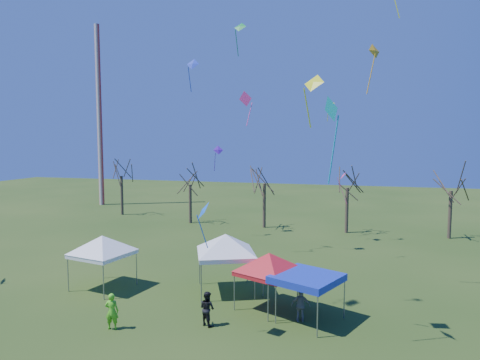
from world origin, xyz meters
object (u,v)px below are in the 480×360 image
(tree_2, at_px, (264,168))
(tree_4, at_px, (452,174))
(tree_3, at_px, (348,172))
(person_dark, at_px, (207,308))
(tent_white_west, at_px, (102,239))
(person_grey, at_px, (301,306))
(tree_1, at_px, (190,171))
(tent_red, at_px, (269,257))
(tent_white_mid, at_px, (226,238))
(person_green, at_px, (112,311))
(tree_0, at_px, (121,162))
(radio_mast, at_px, (99,116))
(tent_blue, at_px, (307,279))

(tree_2, distance_m, tree_4, 17.73)
(tree_3, bearing_deg, person_dark, -104.61)
(tent_white_west, distance_m, person_grey, 12.75)
(tree_1, xyz_separation_m, tent_red, (13.16, -21.49, -2.90))
(tree_4, xyz_separation_m, person_grey, (-11.09, -22.05, -5.23))
(tree_3, height_order, person_grey, tree_3)
(tent_white_mid, distance_m, tent_red, 3.62)
(person_green, bearing_deg, person_dark, -172.83)
(tree_1, relative_size, tent_red, 2.00)
(tent_white_west, height_order, person_green, tent_white_west)
(tree_2, bearing_deg, person_green, -94.67)
(tree_0, height_order, tree_3, tree_0)
(tent_white_west, relative_size, tent_white_mid, 0.99)
(radio_mast, height_order, person_grey, radio_mast)
(tent_red, bearing_deg, tent_white_mid, 147.89)
(tree_3, distance_m, person_dark, 25.08)
(tree_0, xyz_separation_m, person_green, (16.38, -28.71, -5.59))
(tent_blue, xyz_separation_m, person_dark, (-4.68, -1.90, -1.32))
(tree_0, relative_size, tent_blue, 2.13)
(tent_white_mid, relative_size, tent_red, 1.14)
(tree_2, relative_size, tree_4, 1.04)
(tree_3, bearing_deg, radio_mast, 163.69)
(tent_white_mid, bearing_deg, tent_blue, -28.94)
(tent_blue, bearing_deg, tent_white_west, 173.41)
(tent_white_mid, bearing_deg, tree_2, 95.07)
(person_grey, bearing_deg, radio_mast, -54.73)
(tree_0, distance_m, person_grey, 36.18)
(tent_white_mid, bearing_deg, tent_white_west, -169.47)
(tree_4, relative_size, tent_white_west, 1.86)
(tree_3, bearing_deg, tent_white_mid, -109.41)
(person_dark, xyz_separation_m, person_grey, (4.42, 1.65, -0.03))
(tree_4, distance_m, tent_red, 24.75)
(tree_1, bearing_deg, tree_2, -1.85)
(tree_4, distance_m, person_dark, 28.80)
(tree_2, distance_m, person_green, 26.35)
(person_green, bearing_deg, tent_white_west, -66.96)
(tree_3, relative_size, tent_blue, 2.00)
(tent_white_mid, bearing_deg, person_grey, -32.34)
(tent_red, distance_m, person_dark, 4.33)
(tree_3, height_order, tent_white_west, tree_3)
(tree_1, bearing_deg, tree_3, -2.06)
(tree_3, xyz_separation_m, tent_white_mid, (-6.69, -18.98, -2.78))
(tree_4, relative_size, person_dark, 4.61)
(person_grey, bearing_deg, tent_blue, -146.37)
(tent_white_west, distance_m, tent_red, 10.57)
(tree_4, height_order, person_dark, tree_4)
(tent_white_mid, xyz_separation_m, person_dark, (0.50, -4.76, -2.45))
(tree_1, bearing_deg, person_grey, -56.48)
(radio_mast, xyz_separation_m, tree_3, (34.03, -9.96, -6.42))
(tree_0, relative_size, person_dark, 4.94)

